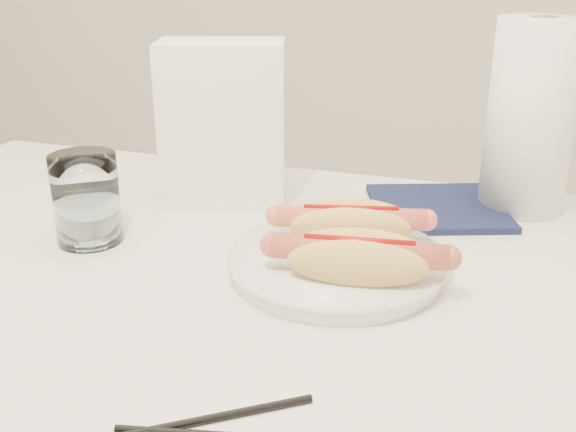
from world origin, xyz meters
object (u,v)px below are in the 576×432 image
(water_glass, at_px, (86,199))
(napkin_box, at_px, (223,124))
(table, at_px, (235,329))
(hotdog_left, at_px, (350,224))
(paper_towel_roll, at_px, (531,117))
(hotdog_right, at_px, (359,258))
(plate, at_px, (337,265))

(water_glass, xyz_separation_m, napkin_box, (0.10, 0.18, 0.06))
(table, height_order, hotdog_left, hotdog_left)
(table, distance_m, hotdog_left, 0.18)
(table, distance_m, paper_towel_roll, 0.48)
(hotdog_right, relative_size, water_glass, 1.65)
(napkin_box, height_order, paper_towel_roll, paper_towel_roll)
(hotdog_left, xyz_separation_m, paper_towel_roll, (0.19, 0.23, 0.09))
(hotdog_right, relative_size, paper_towel_roll, 0.71)
(hotdog_left, bearing_deg, water_glass, 176.07)
(hotdog_right, xyz_separation_m, napkin_box, (-0.24, 0.22, 0.07))
(plate, xyz_separation_m, hotdog_right, (0.03, -0.04, 0.03))
(table, relative_size, plate, 5.15)
(napkin_box, bearing_deg, paper_towel_roll, -2.77)
(napkin_box, bearing_deg, hotdog_left, -48.20)
(hotdog_left, xyz_separation_m, napkin_box, (-0.21, 0.13, 0.07))
(plate, bearing_deg, table, -152.59)
(plate, relative_size, water_glass, 2.13)
(table, relative_size, hotdog_right, 6.65)
(hotdog_right, bearing_deg, paper_towel_roll, 55.45)
(table, distance_m, napkin_box, 0.30)
(plate, distance_m, water_glass, 0.31)
(plate, bearing_deg, hotdog_left, 85.52)
(hotdog_left, height_order, paper_towel_roll, paper_towel_roll)
(plate, xyz_separation_m, water_glass, (-0.31, -0.00, 0.05))
(hotdog_left, relative_size, water_glass, 1.57)
(plate, bearing_deg, napkin_box, 139.46)
(plate, bearing_deg, paper_towel_roll, 54.92)
(plate, height_order, hotdog_right, hotdog_right)
(hotdog_left, relative_size, hotdog_right, 0.96)
(table, distance_m, hotdog_right, 0.17)
(table, bearing_deg, plate, 27.41)
(hotdog_right, bearing_deg, hotdog_left, 100.04)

